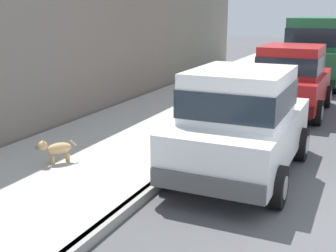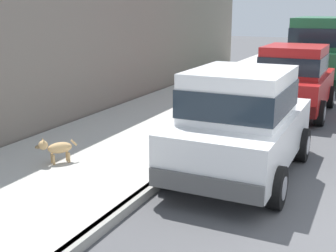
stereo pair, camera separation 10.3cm
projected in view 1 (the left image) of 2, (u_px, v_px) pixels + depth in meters
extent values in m
cube|color=gray|center=(150.00, 190.00, 6.95)|extent=(0.16, 64.00, 0.14)
cube|color=#B7B5AD|center=(57.00, 173.00, 7.67)|extent=(3.60, 64.00, 0.14)
cube|color=white|center=(242.00, 135.00, 7.71)|extent=(1.73, 3.70, 0.76)
cube|color=white|center=(240.00, 93.00, 7.29)|extent=(1.52, 1.90, 0.80)
cube|color=#19232D|center=(240.00, 97.00, 7.30)|extent=(1.55, 1.94, 0.44)
cube|color=#505050|center=(264.00, 124.00, 9.35)|extent=(1.69, 0.20, 0.28)
cube|color=#505050|center=(207.00, 184.00, 6.19)|extent=(1.69, 0.20, 0.28)
cylinder|color=black|center=(216.00, 134.00, 9.16)|extent=(0.22, 0.64, 0.64)
cylinder|color=#9E9EA3|center=(216.00, 134.00, 9.16)|extent=(0.24, 0.35, 0.35)
cylinder|color=black|center=(301.00, 144.00, 8.47)|extent=(0.22, 0.64, 0.64)
cylinder|color=#9E9EA3|center=(301.00, 144.00, 8.47)|extent=(0.24, 0.35, 0.35)
cylinder|color=black|center=(170.00, 169.00, 7.14)|extent=(0.22, 0.64, 0.64)
cylinder|color=#9E9EA3|center=(170.00, 169.00, 7.14)|extent=(0.24, 0.35, 0.35)
cylinder|color=black|center=(278.00, 187.00, 6.45)|extent=(0.22, 0.64, 0.64)
cylinder|color=#9E9EA3|center=(278.00, 187.00, 6.45)|extent=(0.24, 0.35, 0.35)
cube|color=#EAEACC|center=(241.00, 106.00, 9.50)|extent=(0.28, 0.08, 0.14)
cube|color=#EAEACC|center=(292.00, 110.00, 9.07)|extent=(0.28, 0.08, 0.14)
cube|color=red|center=(291.00, 88.00, 12.28)|extent=(1.72, 3.70, 0.76)
cube|color=red|center=(292.00, 61.00, 11.86)|extent=(1.52, 1.90, 0.80)
cube|color=#19232D|center=(292.00, 63.00, 11.87)|extent=(1.55, 1.94, 0.44)
cube|color=#400A0A|center=(301.00, 86.00, 13.92)|extent=(1.69, 0.20, 0.28)
cube|color=#400A0A|center=(278.00, 109.00, 10.76)|extent=(1.69, 0.20, 0.28)
cylinder|color=black|center=(269.00, 92.00, 13.73)|extent=(0.22, 0.64, 0.64)
cylinder|color=#9E9EA3|center=(269.00, 92.00, 13.73)|extent=(0.24, 0.35, 0.35)
cylinder|color=black|center=(327.00, 96.00, 13.04)|extent=(0.22, 0.64, 0.64)
cylinder|color=#9E9EA3|center=(327.00, 96.00, 13.04)|extent=(0.24, 0.35, 0.35)
cylinder|color=black|center=(250.00, 106.00, 11.72)|extent=(0.22, 0.64, 0.64)
cylinder|color=#9E9EA3|center=(250.00, 106.00, 11.72)|extent=(0.24, 0.35, 0.35)
cylinder|color=black|center=(317.00, 113.00, 11.02)|extent=(0.22, 0.64, 0.64)
cylinder|color=#9E9EA3|center=(317.00, 113.00, 11.02)|extent=(0.24, 0.35, 0.35)
cube|color=#EAEACC|center=(284.00, 74.00, 14.07)|extent=(0.28, 0.08, 0.14)
cube|color=#EAEACC|center=(319.00, 76.00, 13.64)|extent=(0.28, 0.08, 0.14)
cube|color=#23663D|center=(314.00, 62.00, 16.67)|extent=(2.02, 4.85, 1.10)
cube|color=#23663D|center=(316.00, 32.00, 16.39)|extent=(1.77, 3.84, 1.10)
cube|color=#19232D|center=(316.00, 35.00, 16.41)|extent=(1.81, 3.88, 0.61)
cube|color=black|center=(318.00, 66.00, 18.86)|extent=(1.87, 0.25, 0.28)
cube|color=black|center=(306.00, 82.00, 14.69)|extent=(1.87, 0.25, 0.28)
cylinder|color=black|center=(292.00, 70.00, 18.49)|extent=(0.24, 0.65, 0.64)
cylinder|color=#9E9EA3|center=(292.00, 70.00, 18.49)|extent=(0.25, 0.36, 0.35)
cylinder|color=black|center=(281.00, 81.00, 15.85)|extent=(0.24, 0.65, 0.64)
cylinder|color=#9E9EA3|center=(281.00, 81.00, 15.85)|extent=(0.25, 0.36, 0.35)
cube|color=#EAEACC|center=(305.00, 52.00, 18.97)|extent=(0.28, 0.09, 0.14)
cube|color=#EAEACC|center=(334.00, 53.00, 18.52)|extent=(0.28, 0.09, 0.14)
ellipsoid|color=tan|center=(59.00, 148.00, 7.90)|extent=(0.42, 0.47, 0.20)
cylinder|color=tan|center=(53.00, 160.00, 7.83)|extent=(0.05, 0.05, 0.18)
cylinder|color=tan|center=(52.00, 158.00, 7.93)|extent=(0.05, 0.05, 0.18)
cylinder|color=tan|center=(68.00, 158.00, 7.96)|extent=(0.05, 0.05, 0.18)
cylinder|color=tan|center=(67.00, 156.00, 8.06)|extent=(0.05, 0.05, 0.18)
sphere|color=tan|center=(43.00, 146.00, 7.74)|extent=(0.17, 0.17, 0.17)
ellipsoid|color=brown|center=(38.00, 148.00, 7.70)|extent=(0.12, 0.13, 0.06)
cone|color=tan|center=(44.00, 142.00, 7.68)|extent=(0.06, 0.06, 0.07)
cone|color=tan|center=(42.00, 140.00, 7.76)|extent=(0.06, 0.06, 0.07)
cylinder|color=tan|center=(73.00, 143.00, 8.00)|extent=(0.10, 0.12, 0.13)
cube|color=slate|center=(118.00, 26.00, 12.92)|extent=(0.50, 20.00, 4.67)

